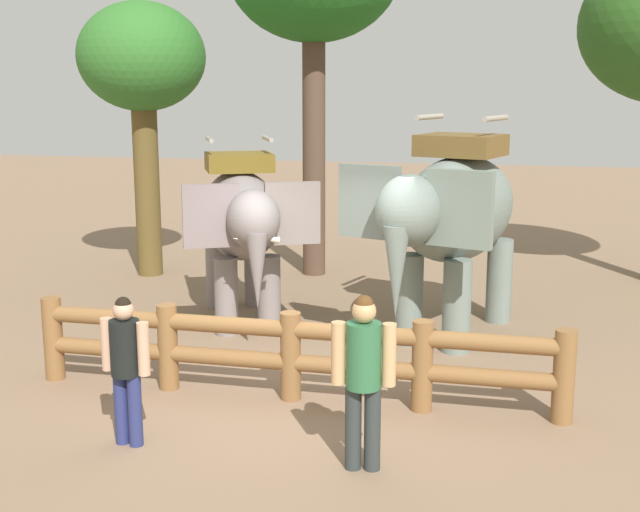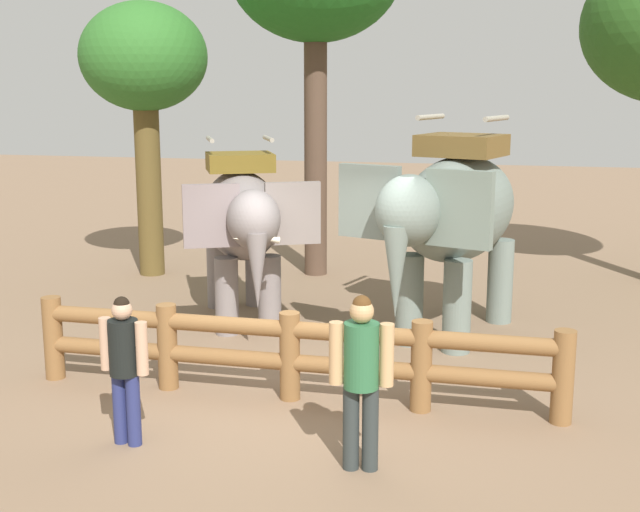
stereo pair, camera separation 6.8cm
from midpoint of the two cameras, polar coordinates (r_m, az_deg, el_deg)
The scene contains 7 objects.
ground_plane at distance 10.17m, azimuth -1.53°, elevation -9.26°, with size 60.00×60.00×0.00m, color #85694F.
log_fence at distance 9.76m, azimuth -1.88°, elevation -6.43°, with size 6.38×0.30×1.05m.
elephant_near_left at distance 12.71m, azimuth -5.17°, elevation 2.43°, with size 2.55×3.37×2.85m.
elephant_center at distance 12.06m, azimuth 9.25°, elevation 2.78°, with size 2.61×3.83×3.21m.
tourist_woman_in_black at distance 8.69m, azimuth -13.02°, elevation -6.93°, with size 0.55×0.35×1.56m.
tourist_man_in_blue at distance 7.91m, azimuth 3.08°, elevation -7.81°, with size 0.61×0.37×1.73m.
tree_far_right at distance 16.20m, azimuth -11.83°, elevation 12.66°, with size 2.37×2.37×5.14m.
Camera 2 is at (2.41, -9.19, 3.63)m, focal length 46.79 mm.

